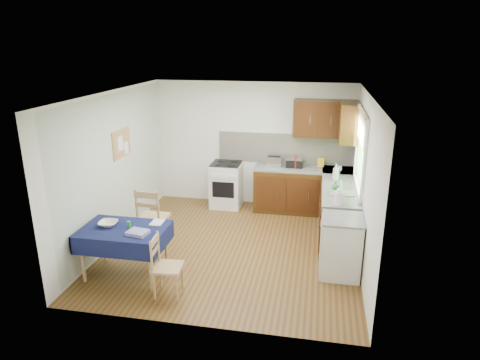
% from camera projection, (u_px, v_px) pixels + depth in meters
% --- Properties ---
extents(floor, '(4.20, 4.20, 0.00)m').
position_uv_depth(floor, '(233.00, 247.00, 7.08)').
color(floor, '#522F15').
rests_on(floor, ground).
extents(ceiling, '(4.00, 4.20, 0.02)m').
position_uv_depth(ceiling, '(232.00, 94.00, 6.30)').
color(ceiling, white).
rests_on(ceiling, wall_back).
extents(wall_back, '(4.00, 0.02, 2.50)m').
position_uv_depth(wall_back, '(253.00, 144.00, 8.65)').
color(wall_back, silver).
rests_on(wall_back, ground).
extents(wall_front, '(4.00, 0.02, 2.50)m').
position_uv_depth(wall_front, '(194.00, 231.00, 4.73)').
color(wall_front, silver).
rests_on(wall_front, ground).
extents(wall_left, '(0.02, 4.20, 2.50)m').
position_uv_depth(wall_left, '(114.00, 168.00, 7.04)').
color(wall_left, silver).
rests_on(wall_left, ground).
extents(wall_right, '(0.02, 4.20, 2.50)m').
position_uv_depth(wall_right, '(364.00, 182.00, 6.34)').
color(wall_right, silver).
rests_on(wall_right, ground).
extents(base_cabinets, '(1.90, 2.30, 0.86)m').
position_uv_depth(base_cabinets, '(318.00, 201.00, 7.88)').
color(base_cabinets, black).
rests_on(base_cabinets, ground).
extents(worktop_back, '(1.90, 0.60, 0.04)m').
position_uv_depth(worktop_back, '(304.00, 169.00, 8.30)').
color(worktop_back, '#5E5F63').
rests_on(worktop_back, base_cabinets).
extents(worktop_right, '(0.60, 1.70, 0.04)m').
position_uv_depth(worktop_right, '(340.00, 190.00, 7.11)').
color(worktop_right, '#5E5F63').
rests_on(worktop_right, base_cabinets).
extents(worktop_corner, '(0.60, 0.60, 0.04)m').
position_uv_depth(worktop_corner, '(338.00, 171.00, 8.19)').
color(worktop_corner, '#5E5F63').
rests_on(worktop_corner, base_cabinets).
extents(splashback, '(2.70, 0.02, 0.60)m').
position_uv_depth(splashback, '(285.00, 148.00, 8.54)').
color(splashback, beige).
rests_on(splashback, wall_back).
extents(upper_cabinets, '(1.20, 0.85, 0.70)m').
position_uv_depth(upper_cabinets, '(332.00, 120.00, 7.92)').
color(upper_cabinets, black).
rests_on(upper_cabinets, wall_back).
extents(stove, '(0.60, 0.61, 0.92)m').
position_uv_depth(stove, '(226.00, 185.00, 8.70)').
color(stove, silver).
rests_on(stove, ground).
extents(window, '(0.04, 1.48, 1.26)m').
position_uv_depth(window, '(361.00, 145.00, 6.87)').
color(window, '#2C5221').
rests_on(window, wall_right).
extents(fridge, '(0.58, 0.60, 0.89)m').
position_uv_depth(fridge, '(341.00, 246.00, 6.13)').
color(fridge, silver).
rests_on(fridge, ground).
extents(corkboard, '(0.04, 0.62, 0.47)m').
position_uv_depth(corkboard, '(122.00, 143.00, 7.21)').
color(corkboard, tan).
rests_on(corkboard, wall_left).
extents(dining_table, '(1.20, 0.82, 0.73)m').
position_uv_depth(dining_table, '(124.00, 235.00, 6.07)').
color(dining_table, '#0D1236').
rests_on(dining_table, ground).
extents(chair_far, '(0.47, 0.47, 1.02)m').
position_uv_depth(chair_far, '(152.00, 216.00, 6.96)').
color(chair_far, tan).
rests_on(chair_far, ground).
extents(chair_near, '(0.40, 0.40, 0.84)m').
position_uv_depth(chair_near, '(164.00, 264.00, 5.64)').
color(chair_near, tan).
rests_on(chair_near, ground).
extents(toaster, '(0.29, 0.18, 0.22)m').
position_uv_depth(toaster, '(274.00, 161.00, 8.37)').
color(toaster, '#B3B4B8').
rests_on(toaster, worktop_back).
extents(sandwich_press, '(0.32, 0.27, 0.18)m').
position_uv_depth(sandwich_press, '(295.00, 162.00, 8.35)').
color(sandwich_press, black).
rests_on(sandwich_press, worktop_back).
extents(sauce_bottle, '(0.05, 0.05, 0.23)m').
position_uv_depth(sauce_bottle, '(295.00, 163.00, 8.23)').
color(sauce_bottle, red).
rests_on(sauce_bottle, worktop_back).
extents(yellow_packet, '(0.13, 0.09, 0.17)m').
position_uv_depth(yellow_packet, '(321.00, 162.00, 8.37)').
color(yellow_packet, gold).
rests_on(yellow_packet, worktop_back).
extents(dish_rack, '(0.40, 0.30, 0.19)m').
position_uv_depth(dish_rack, '(342.00, 192.00, 6.90)').
color(dish_rack, gray).
rests_on(dish_rack, worktop_right).
extents(kettle, '(0.15, 0.15, 0.26)m').
position_uv_depth(kettle, '(339.00, 197.00, 6.43)').
color(kettle, silver).
rests_on(kettle, worktop_right).
extents(cup, '(0.15, 0.15, 0.10)m').
position_uv_depth(cup, '(339.00, 169.00, 8.04)').
color(cup, white).
rests_on(cup, worktop_back).
extents(soap_bottle_a, '(0.13, 0.13, 0.29)m').
position_uv_depth(soap_bottle_a, '(336.00, 172.00, 7.54)').
color(soap_bottle_a, silver).
rests_on(soap_bottle_a, worktop_right).
extents(soap_bottle_b, '(0.09, 0.09, 0.18)m').
position_uv_depth(soap_bottle_b, '(337.00, 171.00, 7.79)').
color(soap_bottle_b, '#1C66A9').
rests_on(soap_bottle_b, worktop_right).
extents(soap_bottle_c, '(0.17, 0.17, 0.15)m').
position_uv_depth(soap_bottle_c, '(335.00, 186.00, 7.03)').
color(soap_bottle_c, '#238132').
rests_on(soap_bottle_c, worktop_right).
extents(plate_bowl, '(0.29, 0.29, 0.06)m').
position_uv_depth(plate_bowl, '(108.00, 224.00, 6.12)').
color(plate_bowl, beige).
rests_on(plate_bowl, dining_table).
extents(book, '(0.18, 0.24, 0.02)m').
position_uv_depth(book, '(152.00, 222.00, 6.22)').
color(book, white).
rests_on(book, dining_table).
extents(spice_jar, '(0.05, 0.05, 0.10)m').
position_uv_depth(spice_jar, '(129.00, 224.00, 6.05)').
color(spice_jar, green).
rests_on(spice_jar, dining_table).
extents(tea_towel, '(0.31, 0.26, 0.05)m').
position_uv_depth(tea_towel, '(138.00, 233.00, 5.85)').
color(tea_towel, '#2B2894').
rests_on(tea_towel, dining_table).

